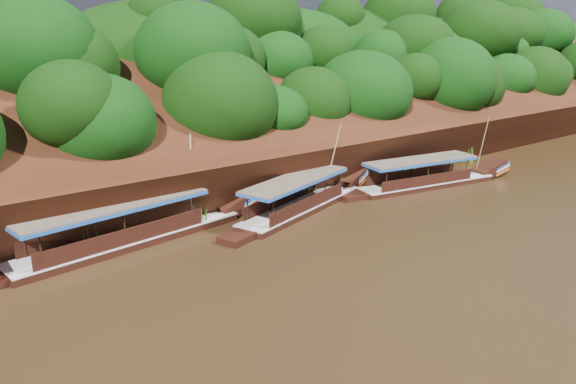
{
  "coord_description": "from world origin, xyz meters",
  "views": [
    {
      "loc": [
        -21.74,
        -19.49,
        11.68
      ],
      "look_at": [
        -1.22,
        7.0,
        1.72
      ],
      "focal_mm": 35.0,
      "sensor_mm": 36.0,
      "label": 1
    }
  ],
  "objects": [
    {
      "name": "reeds",
      "position": [
        -3.18,
        9.52,
        0.89
      ],
      "size": [
        50.37,
        2.42,
        2.17
      ],
      "color": "#326619",
      "rests_on": "ground"
    },
    {
      "name": "riverbank",
      "position": [
        -0.01,
        22.73,
        1.89
      ],
      "size": [
        120.0,
        30.06,
        19.4
      ],
      "color": "black",
      "rests_on": "ground"
    },
    {
      "name": "boat_0",
      "position": [
        12.14,
        6.15,
        0.5
      ],
      "size": [
        13.73,
        4.2,
        5.53
      ],
      "rotation": [
        0.0,
        0.0,
        -0.18
      ],
      "color": "black",
      "rests_on": "ground"
    },
    {
      "name": "boat_2",
      "position": [
        -10.02,
        8.99,
        0.57
      ],
      "size": [
        16.16,
        4.11,
        6.01
      ],
      "rotation": [
        0.0,
        0.0,
        0.13
      ],
      "color": "black",
      "rests_on": "ground"
    },
    {
      "name": "boat_1",
      "position": [
        1.05,
        7.8,
        0.53
      ],
      "size": [
        13.49,
        5.84,
        5.92
      ],
      "rotation": [
        0.0,
        0.0,
        0.3
      ],
      "color": "black",
      "rests_on": "ground"
    },
    {
      "name": "ground",
      "position": [
        0.0,
        0.0,
        0.0
      ],
      "size": [
        160.0,
        160.0,
        0.0
      ],
      "primitive_type": "plane",
      "color": "black",
      "rests_on": "ground"
    }
  ]
}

